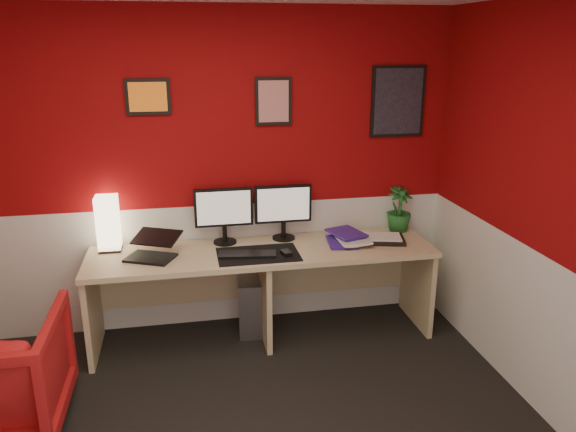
% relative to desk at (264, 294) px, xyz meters
% --- Properties ---
extents(wall_back, '(4.00, 0.01, 2.50)m').
position_rel_desk_xyz_m(wall_back, '(-0.45, 0.34, 0.89)').
color(wall_back, maroon).
rests_on(wall_back, ground).
extents(wainscot_back, '(4.00, 0.01, 1.00)m').
position_rel_desk_xyz_m(wainscot_back, '(-0.45, 0.34, 0.14)').
color(wainscot_back, silver).
rests_on(wainscot_back, ground).
extents(wainscot_right, '(0.01, 3.50, 1.00)m').
position_rel_desk_xyz_m(wainscot_right, '(1.55, -1.41, 0.14)').
color(wainscot_right, silver).
rests_on(wainscot_right, ground).
extents(desk, '(2.60, 0.65, 0.73)m').
position_rel_desk_xyz_m(desk, '(0.00, 0.00, 0.00)').
color(desk, tan).
rests_on(desk, ground).
extents(shoji_lamp, '(0.16, 0.16, 0.40)m').
position_rel_desk_xyz_m(shoji_lamp, '(-1.13, 0.21, 0.56)').
color(shoji_lamp, '#FFE5B2').
rests_on(shoji_lamp, desk).
extents(laptop, '(0.40, 0.35, 0.22)m').
position_rel_desk_xyz_m(laptop, '(-0.83, -0.03, 0.47)').
color(laptop, black).
rests_on(laptop, desk).
extents(monitor_left, '(0.45, 0.06, 0.58)m').
position_rel_desk_xyz_m(monitor_left, '(-0.27, 0.21, 0.66)').
color(monitor_left, black).
rests_on(monitor_left, desk).
extents(monitor_right, '(0.45, 0.06, 0.58)m').
position_rel_desk_xyz_m(monitor_right, '(0.20, 0.22, 0.66)').
color(monitor_right, black).
rests_on(monitor_right, desk).
extents(desk_mat, '(0.60, 0.38, 0.01)m').
position_rel_desk_xyz_m(desk_mat, '(-0.05, -0.09, 0.37)').
color(desk_mat, black).
rests_on(desk_mat, desk).
extents(keyboard, '(0.44, 0.20, 0.02)m').
position_rel_desk_xyz_m(keyboard, '(-0.13, -0.11, 0.38)').
color(keyboard, black).
rests_on(keyboard, desk_mat).
extents(mouse, '(0.08, 0.11, 0.03)m').
position_rel_desk_xyz_m(mouse, '(0.15, -0.15, 0.39)').
color(mouse, black).
rests_on(mouse, desk_mat).
extents(book_bottom, '(0.25, 0.31, 0.03)m').
position_rel_desk_xyz_m(book_bottom, '(0.51, 0.02, 0.38)').
color(book_bottom, '#3A1E8C').
rests_on(book_bottom, desk).
extents(book_middle, '(0.24, 0.33, 0.02)m').
position_rel_desk_xyz_m(book_middle, '(0.58, 0.00, 0.41)').
color(book_middle, silver).
rests_on(book_middle, book_bottom).
extents(book_top, '(0.30, 0.35, 0.03)m').
position_rel_desk_xyz_m(book_top, '(0.57, 0.03, 0.43)').
color(book_top, '#3A1E8C').
rests_on(book_top, book_middle).
extents(zen_tray, '(0.40, 0.33, 0.03)m').
position_rel_desk_xyz_m(zen_tray, '(0.95, 0.02, 0.38)').
color(zen_tray, black).
rests_on(zen_tray, desk).
extents(potted_plant, '(0.25, 0.25, 0.37)m').
position_rel_desk_xyz_m(potted_plant, '(1.17, 0.23, 0.55)').
color(potted_plant, '#19591E').
rests_on(potted_plant, desk).
extents(pc_tower, '(0.24, 0.47, 0.45)m').
position_rel_desk_xyz_m(pc_tower, '(-0.08, 0.16, -0.14)').
color(pc_tower, '#99999E').
rests_on(pc_tower, ground).
extents(art_left, '(0.32, 0.02, 0.26)m').
position_rel_desk_xyz_m(art_left, '(-0.78, 0.33, 1.49)').
color(art_left, orange).
rests_on(art_left, wall_back).
extents(art_center, '(0.28, 0.02, 0.36)m').
position_rel_desk_xyz_m(art_center, '(0.14, 0.33, 1.44)').
color(art_center, red).
rests_on(art_center, wall_back).
extents(art_right, '(0.44, 0.02, 0.56)m').
position_rel_desk_xyz_m(art_right, '(1.14, 0.33, 1.42)').
color(art_right, black).
rests_on(art_right, wall_back).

